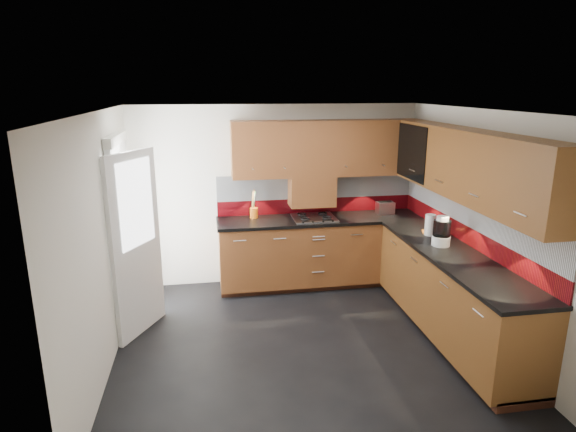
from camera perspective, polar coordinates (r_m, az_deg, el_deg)
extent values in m
cube|color=black|center=(5.26, 1.64, -14.86)|extent=(4.00, 3.80, 0.02)
cube|color=white|center=(4.56, 1.88, 12.97)|extent=(4.00, 3.80, 0.10)
cube|color=silver|center=(6.53, -1.42, 2.56)|extent=(4.00, 0.08, 2.64)
cube|color=silver|center=(3.12, 8.55, -12.15)|extent=(4.00, 0.08, 2.64)
cube|color=silver|center=(4.80, -21.63, -3.19)|extent=(0.08, 3.80, 2.64)
cube|color=silver|center=(5.48, 22.05, -1.02)|extent=(0.08, 3.80, 2.64)
cube|color=brown|center=(6.51, 3.86, -4.15)|extent=(2.70, 0.60, 0.95)
cube|color=brown|center=(5.47, 18.76, -8.81)|extent=(0.60, 2.60, 0.95)
cube|color=#3C1C11|center=(6.69, 3.74, -7.51)|extent=(2.70, 0.54, 0.10)
cube|color=#3C1C11|center=(5.67, 18.67, -12.71)|extent=(0.54, 2.60, 0.10)
cube|color=black|center=(6.36, 3.87, -0.40)|extent=(2.72, 0.62, 0.04)
cube|color=black|center=(5.29, 19.17, -4.49)|extent=(0.62, 2.60, 0.04)
cube|color=maroon|center=(6.61, 3.37, 1.28)|extent=(2.70, 0.02, 0.20)
cube|color=silver|center=(6.56, 3.41, 3.58)|extent=(2.70, 0.02, 0.34)
cube|color=maroon|center=(5.67, 20.40, -2.05)|extent=(0.02, 3.20, 0.20)
cube|color=silver|center=(5.60, 20.65, 0.59)|extent=(0.02, 3.20, 0.34)
cube|color=brown|center=(6.35, 4.68, 8.02)|extent=(2.50, 0.33, 0.72)
cube|color=brown|center=(5.28, 20.63, 5.66)|extent=(0.33, 2.87, 0.72)
cube|color=silver|center=(6.17, 3.69, 5.86)|extent=(1.80, 0.01, 0.16)
cube|color=silver|center=(5.20, 18.91, 3.32)|extent=(0.01, 2.00, 0.16)
cube|color=brown|center=(6.39, 2.84, 3.01)|extent=(0.60, 0.33, 0.40)
cube|color=black|center=(6.11, 14.39, 7.33)|extent=(0.01, 0.80, 0.66)
cube|color=#FFD18C|center=(6.24, 17.00, 7.30)|extent=(0.01, 0.76, 0.64)
cube|color=black|center=(6.18, 15.88, 7.50)|extent=(0.29, 0.76, 0.01)
cylinder|color=black|center=(5.95, 16.98, 8.11)|extent=(0.07, 0.07, 0.16)
cylinder|color=black|center=(6.08, 16.35, 8.29)|extent=(0.07, 0.07, 0.16)
cylinder|color=white|center=(6.22, 15.75, 8.47)|extent=(0.07, 0.07, 0.16)
cylinder|color=black|center=(6.35, 15.18, 8.64)|extent=(0.07, 0.07, 0.16)
cube|color=white|center=(5.68, -18.89, -2.07)|extent=(0.06, 0.95, 2.04)
cube|color=white|center=(5.33, -17.53, -3.30)|extent=(0.42, 0.73, 1.98)
cube|color=white|center=(5.21, -17.59, 1.41)|extent=(0.28, 0.50, 0.90)
cube|color=silver|center=(6.33, 3.10, -0.20)|extent=(0.56, 0.48, 0.02)
torus|color=black|center=(6.18, 2.03, -0.32)|extent=(0.13, 0.13, 0.02)
torus|color=black|center=(6.24, 4.63, -0.20)|extent=(0.13, 0.13, 0.02)
torus|color=black|center=(6.40, 1.61, 0.23)|extent=(0.13, 0.13, 0.02)
torus|color=black|center=(6.46, 4.13, 0.34)|extent=(0.13, 0.13, 0.02)
cube|color=black|center=(6.11, 3.57, -0.68)|extent=(0.42, 0.04, 0.02)
cylinder|color=orange|center=(6.35, -4.07, 0.37)|extent=(0.11, 0.11, 0.13)
cylinder|color=olive|center=(6.32, -4.12, 1.86)|extent=(0.05, 0.02, 0.27)
cylinder|color=olive|center=(6.33, -4.05, 1.78)|extent=(0.05, 0.03, 0.25)
cylinder|color=olive|center=(6.32, -4.18, 1.94)|extent=(0.05, 0.03, 0.29)
cylinder|color=olive|center=(6.32, -3.99, 1.70)|extent=(0.04, 0.04, 0.23)
cylinder|color=olive|center=(6.31, -4.24, 1.80)|extent=(0.03, 0.05, 0.26)
cube|color=silver|center=(6.67, 11.44, 0.95)|extent=(0.24, 0.15, 0.16)
cube|color=black|center=(6.65, 11.48, 1.66)|extent=(0.18, 0.03, 0.01)
cube|color=black|center=(6.68, 11.37, 1.73)|extent=(0.18, 0.03, 0.01)
cylinder|color=white|center=(5.50, 17.66, -2.80)|extent=(0.20, 0.20, 0.11)
cylinder|color=black|center=(5.46, 17.77, -1.38)|extent=(0.19, 0.19, 0.17)
cylinder|color=white|center=(5.43, 17.87, -0.27)|extent=(0.13, 0.13, 0.04)
cylinder|color=white|center=(5.83, 16.48, -1.01)|extent=(0.13, 0.13, 0.25)
cube|color=orange|center=(5.94, 16.37, -1.84)|extent=(0.19, 0.18, 0.02)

